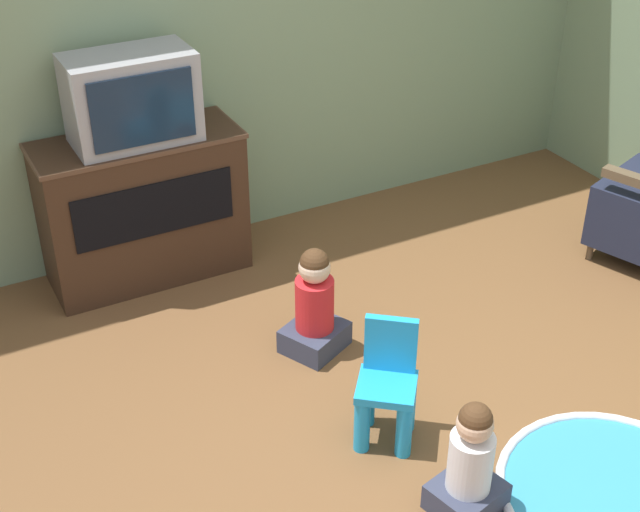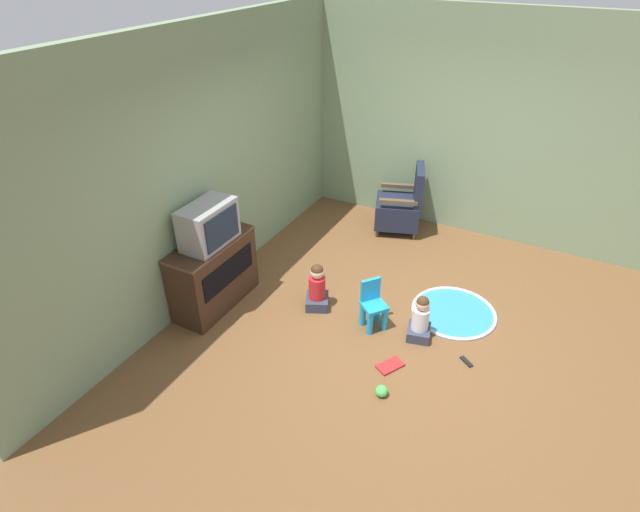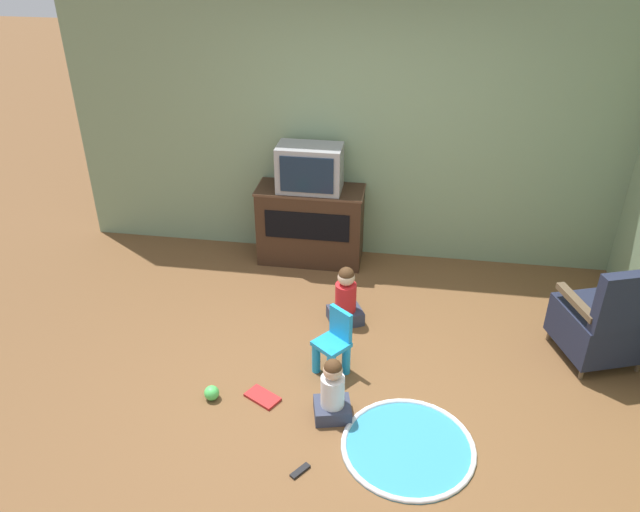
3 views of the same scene
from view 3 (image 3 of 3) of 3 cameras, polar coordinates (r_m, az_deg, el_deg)
ground_plane at (r=4.90m, az=2.13°, el=-11.89°), size 30.00×30.00×0.00m
wall_back at (r=6.10m, az=2.67°, el=12.59°), size 5.53×0.12×2.87m
tv_cabinet at (r=6.27m, az=-0.87°, el=2.96°), size 1.06×0.44×0.79m
television at (r=5.99m, az=-0.95°, el=8.03°), size 0.62×0.36×0.45m
black_armchair at (r=5.42m, az=24.51°, el=-5.56°), size 0.74×0.75×0.94m
yellow_kid_chair at (r=4.89m, az=1.22°, el=-8.34°), size 0.33×0.33×0.55m
play_mat at (r=4.50m, az=8.06°, el=-16.89°), size 0.92×0.92×0.04m
child_watching_left at (r=5.43m, az=2.36°, el=-3.92°), size 0.36×0.34×0.55m
child_watching_center at (r=4.52m, az=1.16°, el=-12.38°), size 0.31×0.28×0.51m
toy_ball at (r=4.83m, az=-9.88°, el=-12.23°), size 0.11×0.11×0.11m
book at (r=4.81m, az=-5.27°, el=-12.73°), size 0.30×0.25×0.02m
remote_control at (r=4.32m, az=-1.83°, el=-19.05°), size 0.12×0.15×0.02m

